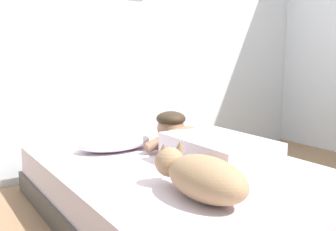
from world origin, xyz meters
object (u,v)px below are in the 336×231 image
object	(u,v)px
bed	(182,192)
person_lying	(204,145)
pillow	(115,142)
coffee_cup	(162,144)
cell_phone	(199,194)
dog	(201,176)

from	to	relation	value
bed	person_lying	distance (m)	0.31
pillow	person_lying	bearing A→B (deg)	-60.89
coffee_cup	cell_phone	world-z (taller)	coffee_cup
cell_phone	bed	bearing A→B (deg)	63.68
pillow	cell_phone	xyz separation A→B (m)	(-0.05, -1.01, -0.05)
person_lying	dog	size ratio (longest dim) A/B	1.60
bed	dog	distance (m)	0.59
cell_phone	person_lying	bearing A→B (deg)	49.66
pillow	cell_phone	world-z (taller)	pillow
pillow	person_lying	world-z (taller)	person_lying
coffee_cup	pillow	bearing A→B (deg)	152.04
dog	coffee_cup	size ratio (longest dim) A/B	4.60
pillow	dog	bearing A→B (deg)	-93.20
coffee_cup	cell_phone	distance (m)	0.92
pillow	coffee_cup	distance (m)	0.33
bed	coffee_cup	distance (m)	0.47
bed	pillow	size ratio (longest dim) A/B	4.00
bed	dog	size ratio (longest dim) A/B	3.61
pillow	person_lying	distance (m)	0.66
pillow	dog	size ratio (longest dim) A/B	0.90
coffee_cup	cell_phone	size ratio (longest dim) A/B	0.89
pillow	dog	world-z (taller)	dog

